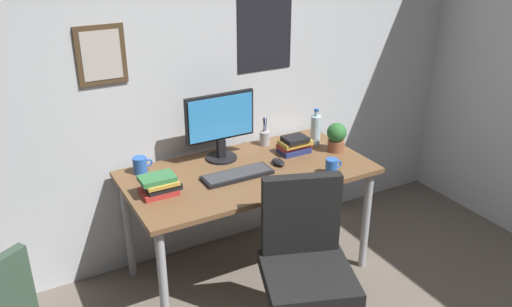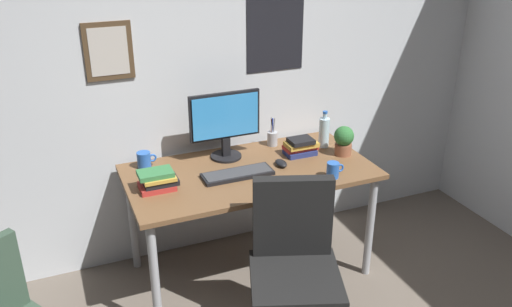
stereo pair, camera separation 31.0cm
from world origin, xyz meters
The scene contains 13 objects.
wall_back centered at (0.00, 2.15, 1.30)m, with size 4.40×0.10×2.60m.
desk centered at (0.17, 1.68, 0.67)m, with size 1.51×0.78×0.74m.
office_chair centered at (0.14, 0.99, 0.53)m, with size 0.59×0.60×0.95m.
monitor centered at (0.10, 1.91, 0.98)m, with size 0.46×0.20×0.43m.
keyboard centered at (0.07, 1.63, 0.76)m, with size 0.43×0.15×0.03m.
computer_mouse centered at (0.37, 1.66, 0.76)m, with size 0.06×0.11×0.04m.
water_bottle centered at (0.76, 1.82, 0.85)m, with size 0.07×0.07×0.25m.
coffee_mug_near centered at (-0.42, 1.96, 0.80)m, with size 0.12×0.08×0.10m.
coffee_mug_far centered at (0.59, 1.39, 0.79)m, with size 0.11×0.07×0.10m.
potted_plant centered at (0.82, 1.66, 0.85)m, with size 0.13×0.13×0.19m.
pen_cup centered at (0.45, 1.98, 0.80)m, with size 0.07×0.07×0.20m.
book_stack_left centered at (-0.41, 1.65, 0.80)m, with size 0.22×0.15×0.11m.
book_stack_right centered at (0.56, 1.76, 0.80)m, with size 0.22×0.14×0.12m.
Camera 1 is at (-1.20, -0.90, 2.17)m, focal length 37.11 mm.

